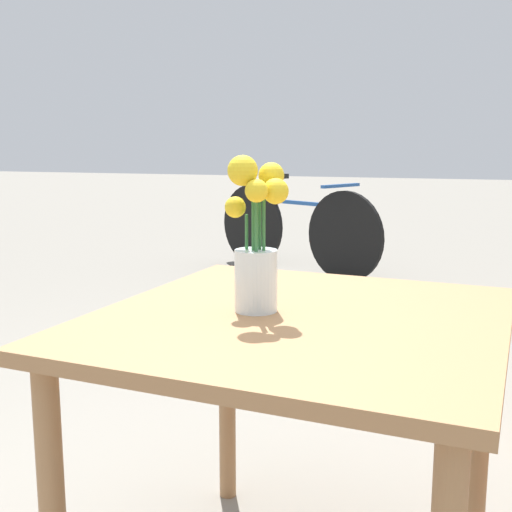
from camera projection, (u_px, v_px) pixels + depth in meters
name	position (u px, v px, depth m)	size (l,w,h in m)	color
table_front	(299.00, 358.00, 1.39)	(0.89, 0.93, 0.71)	#9E7047
flower_vase	(256.00, 250.00, 1.37)	(0.15, 0.14, 0.34)	silver
bicycle	(296.00, 228.00, 5.37)	(1.60, 0.80, 0.82)	black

